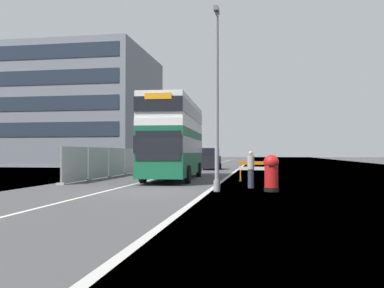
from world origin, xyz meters
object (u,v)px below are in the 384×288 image
lamppost_foreground (217,105)px  roadworks_barrier (254,169)px  car_oncoming_near (211,160)px  pedestrian_at_kerb (251,169)px  car_receding_mid (199,158)px  red_pillar_postbox (271,171)px  double_decker_bus (174,138)px

lamppost_foreground → roadworks_barrier: 7.31m
car_oncoming_near → pedestrian_at_kerb: (4.54, -21.35, -0.11)m
car_oncoming_near → car_receding_mid: 9.17m
car_receding_mid → pedestrian_at_kerb: size_ratio=2.15×
lamppost_foreground → red_pillar_postbox: (2.36, 0.40, -2.94)m
double_decker_bus → car_oncoming_near: (0.44, 15.59, -1.62)m
car_oncoming_near → pedestrian_at_kerb: 21.83m
red_pillar_postbox → roadworks_barrier: red_pillar_postbox is taller
lamppost_foreground → car_receding_mid: size_ratio=2.12×
pedestrian_at_kerb → car_oncoming_near: bearing=102.0°
car_oncoming_near → car_receding_mid: car_receding_mid is taller
car_receding_mid → pedestrian_at_kerb: car_receding_mid is taller
lamppost_foreground → red_pillar_postbox: 3.79m
lamppost_foreground → roadworks_barrier: size_ratio=4.70×
lamppost_foreground → car_oncoming_near: bearing=97.6°
lamppost_foreground → pedestrian_at_kerb: size_ratio=4.55×
red_pillar_postbox → lamppost_foreground: bearing=-170.4°
double_decker_bus → roadworks_barrier: (5.04, -1.30, -1.86)m
red_pillar_postbox → pedestrian_at_kerb: bearing=120.0°
car_oncoming_near → car_receding_mid: bearing=105.9°
pedestrian_at_kerb → roadworks_barrier: bearing=89.2°
pedestrian_at_kerb → double_decker_bus: bearing=130.8°
lamppost_foreground → car_oncoming_near: lamppost_foreground is taller
double_decker_bus → car_receding_mid: 24.56m
red_pillar_postbox → roadworks_barrier: 6.13m
red_pillar_postbox → car_oncoming_near: 23.60m
roadworks_barrier → double_decker_bus: bearing=165.6°
roadworks_barrier → pedestrian_at_kerb: size_ratio=0.97×
roadworks_barrier → pedestrian_at_kerb: pedestrian_at_kerb is taller
double_decker_bus → red_pillar_postbox: 9.59m
pedestrian_at_kerb → red_pillar_postbox: bearing=-60.0°
roadworks_barrier → red_pillar_postbox: bearing=-81.9°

